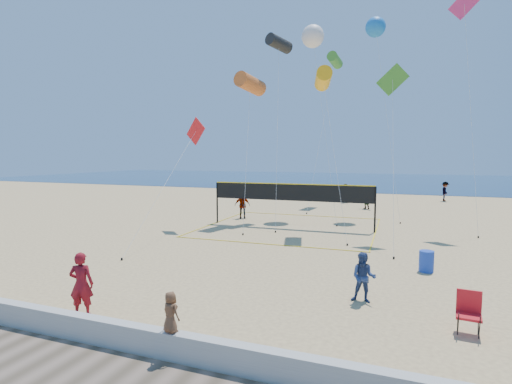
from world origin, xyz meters
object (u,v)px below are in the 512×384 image
(trash_barrel, at_px, (426,261))
(volleyball_net, at_px, (291,197))
(camp_chair, at_px, (469,310))
(woman, at_px, (81,284))

(trash_barrel, relative_size, volleyball_net, 0.08)
(camp_chair, bearing_deg, trash_barrel, 103.20)
(woman, distance_m, volleyball_net, 15.05)
(trash_barrel, distance_m, volleyball_net, 10.29)
(woman, distance_m, trash_barrel, 11.91)
(woman, bearing_deg, trash_barrel, -160.60)
(volleyball_net, bearing_deg, trash_barrel, -45.26)
(camp_chair, xyz_separation_m, trash_barrel, (-0.76, 5.28, -0.20))
(woman, xyz_separation_m, camp_chair, (9.70, 2.58, -0.29))
(trash_barrel, height_order, volleyball_net, volleyball_net)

